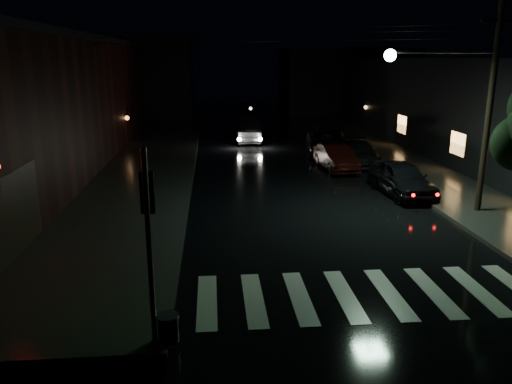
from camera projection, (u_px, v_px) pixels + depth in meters
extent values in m
plane|color=black|center=(255.00, 309.00, 12.37)|extent=(120.00, 120.00, 0.00)
cube|color=#282826|center=(134.00, 178.00, 25.39)|extent=(6.00, 44.00, 0.15)
cube|color=#282826|center=(419.00, 173.00, 26.67)|extent=(4.00, 44.00, 0.15)
cube|color=black|center=(507.00, 109.00, 30.35)|extent=(10.00, 40.00, 6.00)
cube|color=black|center=(127.00, 77.00, 53.75)|extent=(14.00, 10.00, 8.00)
cube|color=black|center=(345.00, 81.00, 55.93)|extent=(14.00, 10.00, 7.00)
cube|color=beige|center=(367.00, 294.00, 13.11)|extent=(9.00, 3.00, 0.01)
cylinder|color=slate|center=(149.00, 249.00, 10.15)|extent=(0.12, 0.12, 4.20)
cylinder|color=black|center=(168.00, 329.00, 10.65)|extent=(0.44, 0.44, 0.55)
cylinder|color=slate|center=(168.00, 316.00, 10.57)|extent=(0.48, 0.48, 0.04)
cube|color=black|center=(147.00, 192.00, 10.02)|extent=(0.28, 0.16, 0.85)
sphere|color=#0CFF33|center=(149.00, 203.00, 10.17)|extent=(0.20, 0.20, 0.20)
cylinder|color=black|center=(489.00, 109.00, 18.83)|extent=(0.24, 0.24, 8.00)
cube|color=black|center=(500.00, 21.00, 18.01)|extent=(1.40, 0.10, 0.10)
cylinder|color=slate|center=(444.00, 53.00, 18.13)|extent=(4.00, 0.08, 0.08)
sphere|color=#BFFFD8|center=(390.00, 55.00, 17.98)|extent=(0.44, 0.44, 0.44)
imported|color=black|center=(402.00, 178.00, 22.41)|extent=(2.09, 4.61, 1.53)
imported|color=black|center=(336.00, 158.00, 27.46)|extent=(1.76, 4.28, 1.38)
imported|color=black|center=(360.00, 153.00, 29.11)|extent=(2.11, 4.54, 1.28)
imported|color=black|center=(328.00, 142.00, 31.93)|extent=(3.26, 5.81, 1.53)
imported|color=black|center=(249.00, 132.00, 36.50)|extent=(1.92, 4.80, 1.55)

